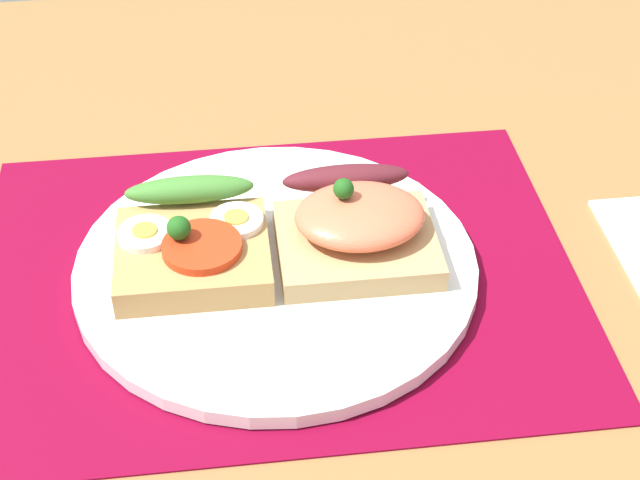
{
  "coord_description": "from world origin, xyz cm",
  "views": [
    {
      "loc": [
        -2.93,
        -48.9,
        43.84
      ],
      "look_at": [
        3.0,
        0.0,
        2.86
      ],
      "focal_mm": 53.88,
      "sensor_mm": 36.0,
      "label": 1
    }
  ],
  "objects": [
    {
      "name": "sandwich_salmon",
      "position": [
        5.59,
        1.02,
        3.3
      ],
      "size": [
        10.64,
        10.38,
        5.51
      ],
      "color": "tan",
      "rests_on": "plate"
    },
    {
      "name": "plate",
      "position": [
        0.0,
        0.0,
        0.83
      ],
      "size": [
        27.25,
        27.25,
        1.06
      ],
      "primitive_type": "cylinder",
      "color": "white",
      "rests_on": "placemat"
    },
    {
      "name": "ground_plane",
      "position": [
        0.0,
        0.0,
        -1.6
      ],
      "size": [
        120.0,
        90.0,
        3.2
      ],
      "primitive_type": "cube",
      "color": "olive"
    },
    {
      "name": "placemat",
      "position": [
        0.0,
        0.0,
        0.15
      ],
      "size": [
        40.73,
        31.24,
        0.3
      ],
      "primitive_type": "cube",
      "color": "maroon",
      "rests_on": "ground_plane"
    },
    {
      "name": "sandwich_egg_tomato",
      "position": [
        -5.46,
        0.59,
        2.84
      ],
      "size": [
        10.1,
        10.48,
        4.24
      ],
      "color": "tan",
      "rests_on": "plate"
    }
  ]
}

